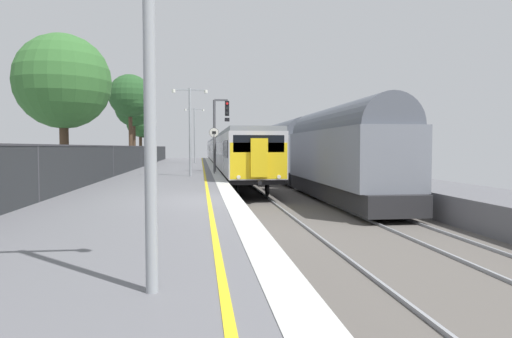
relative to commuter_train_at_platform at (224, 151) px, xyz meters
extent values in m
cube|color=slate|center=(-4.60, -37.28, -1.77)|extent=(6.40, 110.00, 1.00)
cube|color=silver|center=(-1.70, -37.28, -1.26)|extent=(0.60, 110.00, 0.01)
cube|color=yellow|center=(-2.45, -37.28, -1.26)|extent=(0.12, 110.00, 0.01)
cube|color=#56514C|center=(4.10, -37.28, -2.37)|extent=(11.00, 110.00, 0.20)
cube|color=#5C5C60|center=(7.50, -37.28, -1.77)|extent=(3.60, 110.00, 1.00)
cube|color=gray|center=(-0.71, -37.28, -2.23)|extent=(0.07, 110.00, 0.08)
cube|color=gray|center=(0.72, -37.28, -2.23)|extent=(0.07, 110.00, 0.08)
cube|color=gray|center=(3.29, -37.28, -2.23)|extent=(0.07, 110.00, 0.08)
cube|color=gray|center=(4.72, -37.28, -2.23)|extent=(0.07, 110.00, 0.08)
cube|color=#B7B7BC|center=(0.00, -20.68, 0.00)|extent=(2.80, 20.15, 2.30)
cube|color=black|center=(0.00, -20.68, -1.27)|extent=(2.64, 19.55, 0.25)
cube|color=gray|center=(0.00, -20.68, 1.27)|extent=(2.68, 20.15, 0.24)
cube|color=black|center=(-1.41, -20.68, 0.30)|extent=(0.02, 18.55, 0.84)
cube|color=silver|center=(-1.41, -25.72, -0.10)|extent=(0.03, 1.10, 1.90)
cube|color=silver|center=(-1.41, -15.65, -0.10)|extent=(0.03, 1.10, 1.90)
cylinder|color=black|center=(-0.78, -28.16, -1.77)|extent=(0.12, 0.84, 0.84)
cylinder|color=black|center=(0.78, -28.16, -1.77)|extent=(0.12, 0.84, 0.84)
cylinder|color=black|center=(-0.78, -13.21, -1.77)|extent=(0.12, 0.84, 0.84)
cylinder|color=black|center=(0.78, -13.21, -1.77)|extent=(0.12, 0.84, 0.84)
cube|color=#B7B7BC|center=(0.00, 0.06, 0.00)|extent=(2.80, 20.15, 2.30)
cube|color=black|center=(0.00, 0.06, -1.27)|extent=(2.64, 19.55, 0.25)
cube|color=gray|center=(0.00, 0.06, 1.27)|extent=(2.68, 20.15, 0.24)
cube|color=black|center=(-1.41, 0.06, 0.30)|extent=(0.02, 18.55, 0.84)
cube|color=silver|center=(-1.41, -4.97, -0.10)|extent=(0.03, 1.10, 1.90)
cube|color=silver|center=(-1.41, 5.10, -0.10)|extent=(0.03, 1.10, 1.90)
cylinder|color=black|center=(-0.78, -7.41, -1.77)|extent=(0.12, 0.84, 0.84)
cylinder|color=black|center=(0.78, -7.41, -1.77)|extent=(0.12, 0.84, 0.84)
cylinder|color=black|center=(-0.78, 7.54, -1.77)|extent=(0.12, 0.84, 0.84)
cylinder|color=black|center=(0.78, 7.54, -1.77)|extent=(0.12, 0.84, 0.84)
cube|color=#B7B7BC|center=(0.00, 20.81, 0.00)|extent=(2.80, 20.15, 2.30)
cube|color=black|center=(0.00, 20.81, -1.27)|extent=(2.64, 19.55, 0.25)
cube|color=gray|center=(0.00, 20.81, 1.27)|extent=(2.68, 20.15, 0.24)
cube|color=black|center=(-1.41, 20.81, 0.30)|extent=(0.02, 18.55, 0.84)
cube|color=silver|center=(-1.41, 15.77, -0.10)|extent=(0.03, 1.10, 1.90)
cube|color=silver|center=(-1.41, 25.85, -0.10)|extent=(0.03, 1.10, 1.90)
cylinder|color=black|center=(-0.78, 13.34, -1.77)|extent=(0.12, 0.84, 0.84)
cylinder|color=black|center=(0.78, 13.34, -1.77)|extent=(0.12, 0.84, 0.84)
cylinder|color=black|center=(-0.78, 28.29, -1.77)|extent=(0.12, 0.84, 0.84)
cylinder|color=black|center=(0.78, 28.29, -1.77)|extent=(0.12, 0.84, 0.84)
cube|color=yellow|center=(0.00, -30.72, -0.25)|extent=(2.70, 0.10, 1.70)
cube|color=black|center=(0.00, -30.73, 0.55)|extent=(2.40, 0.08, 0.80)
cube|color=yellow|center=(0.00, -30.86, -0.10)|extent=(0.80, 0.24, 1.80)
cylinder|color=white|center=(-0.95, -30.78, -1.00)|extent=(0.18, 0.06, 0.18)
cylinder|color=white|center=(0.95, -30.78, -1.00)|extent=(0.18, 0.06, 0.18)
cylinder|color=black|center=(0.00, -31.01, -1.25)|extent=(0.20, 0.35, 0.20)
cube|color=black|center=(0.00, 0.06, 1.52)|extent=(0.60, 0.90, 0.20)
cube|color=#232326|center=(4.00, -30.76, -1.64)|extent=(2.30, 12.68, 0.79)
cube|color=slate|center=(4.00, -30.76, -0.03)|extent=(2.60, 11.88, 2.43)
cylinder|color=#515660|center=(4.00, -30.76, 1.18)|extent=(2.39, 11.48, 2.39)
cylinder|color=black|center=(3.22, -35.10, -1.77)|extent=(0.12, 0.84, 0.84)
cylinder|color=black|center=(4.78, -35.10, -1.77)|extent=(0.12, 0.84, 0.84)
cylinder|color=black|center=(3.22, -26.42, -1.77)|extent=(0.12, 0.84, 0.84)
cylinder|color=black|center=(4.78, -26.42, -1.77)|extent=(0.12, 0.84, 0.84)
cube|color=#232326|center=(4.00, -17.28, -1.64)|extent=(2.30, 12.68, 0.79)
cube|color=slate|center=(4.00, -17.28, -0.03)|extent=(2.60, 11.88, 2.43)
cylinder|color=#515660|center=(4.00, -17.28, 1.18)|extent=(2.39, 11.48, 2.39)
cylinder|color=black|center=(3.22, -21.62, -1.77)|extent=(0.12, 0.84, 0.84)
cylinder|color=black|center=(4.78, -21.62, -1.77)|extent=(0.12, 0.84, 0.84)
cylinder|color=black|center=(3.22, -12.94, -1.77)|extent=(0.12, 0.84, 0.84)
cylinder|color=black|center=(4.78, -12.94, -1.77)|extent=(0.12, 0.84, 0.84)
cube|color=#232326|center=(4.00, -3.80, -1.64)|extent=(2.30, 12.68, 0.79)
cube|color=slate|center=(4.00, -3.80, -0.03)|extent=(2.60, 11.88, 2.43)
cylinder|color=#515660|center=(4.00, -3.80, 1.18)|extent=(2.39, 11.48, 2.39)
cylinder|color=black|center=(3.22, -8.14, -1.77)|extent=(0.12, 0.84, 0.84)
cylinder|color=black|center=(4.78, -8.14, -1.77)|extent=(0.12, 0.84, 0.84)
cylinder|color=black|center=(3.22, 0.54, -1.77)|extent=(0.12, 0.84, 0.84)
cylinder|color=black|center=(4.78, 0.54, -1.77)|extent=(0.12, 0.84, 0.84)
cube|color=#232326|center=(4.00, 9.68, -1.64)|extent=(2.30, 12.68, 0.79)
cube|color=slate|center=(4.00, 9.68, -0.03)|extent=(2.60, 11.88, 2.43)
cylinder|color=#515660|center=(4.00, 9.68, 1.18)|extent=(2.39, 11.48, 2.39)
cylinder|color=black|center=(3.22, 5.34, -1.77)|extent=(0.12, 0.84, 0.84)
cylinder|color=black|center=(4.78, 5.34, -1.77)|extent=(0.12, 0.84, 0.84)
cylinder|color=black|center=(3.22, 14.02, -1.77)|extent=(0.12, 0.84, 0.84)
cylinder|color=black|center=(4.78, 14.02, -1.77)|extent=(0.12, 0.84, 0.84)
cylinder|color=#47474C|center=(-1.75, -21.18, 1.14)|extent=(0.18, 0.18, 4.81)
cube|color=#47474C|center=(-1.30, -21.18, 3.54)|extent=(0.90, 0.12, 0.12)
cube|color=black|center=(-0.90, -21.18, 2.99)|extent=(0.28, 0.20, 1.00)
cylinder|color=red|center=(-0.90, -21.30, 3.31)|extent=(0.16, 0.04, 0.16)
cylinder|color=black|center=(-0.90, -21.30, 2.99)|extent=(0.16, 0.04, 0.16)
cylinder|color=black|center=(-0.90, -21.30, 2.67)|extent=(0.16, 0.04, 0.16)
cube|color=black|center=(-0.90, -21.18, 2.24)|extent=(0.32, 0.16, 0.24)
cylinder|color=#59595B|center=(-1.85, -23.39, -0.01)|extent=(0.08, 0.08, 2.51)
cylinder|color=black|center=(-1.85, -23.39, 1.30)|extent=(0.59, 0.02, 0.59)
cylinder|color=silver|center=(-1.85, -23.40, 1.30)|extent=(0.56, 0.02, 0.56)
cube|color=black|center=(-1.85, -23.42, 1.30)|extent=(0.24, 0.01, 0.18)
cylinder|color=#93999E|center=(-3.26, -46.22, 1.32)|extent=(0.14, 0.14, 5.18)
cylinder|color=#93999E|center=(-3.26, -25.72, 1.23)|extent=(0.14, 0.14, 4.99)
cube|color=#93999E|center=(-2.81, -25.72, 3.62)|extent=(0.90, 0.08, 0.08)
cylinder|color=silver|center=(-2.36, -25.72, 3.54)|extent=(0.20, 0.20, 0.18)
cube|color=#93999E|center=(-3.71, -25.72, 3.62)|extent=(0.90, 0.08, 0.08)
cylinder|color=silver|center=(-4.16, -25.72, 3.54)|extent=(0.20, 0.20, 0.18)
cylinder|color=#93999E|center=(-3.26, -5.22, 1.54)|extent=(0.14, 0.14, 5.62)
cube|color=#93999E|center=(-2.81, -5.22, 4.25)|extent=(0.90, 0.08, 0.08)
cylinder|color=silver|center=(-2.36, -5.22, 4.17)|extent=(0.20, 0.20, 0.18)
cube|color=#93999E|center=(-3.71, -5.22, 4.25)|extent=(0.90, 0.08, 0.08)
cylinder|color=silver|center=(-4.16, -5.22, 4.17)|extent=(0.20, 0.20, 0.18)
cube|color=#282B2D|center=(-7.55, -37.28, -0.40)|extent=(0.03, 99.00, 1.72)
cube|color=#38383D|center=(-7.55, -37.28, 0.46)|extent=(0.06, 99.00, 0.06)
cylinder|color=#38383D|center=(-7.55, -37.28, -0.40)|extent=(0.07, 0.07, 1.72)
cylinder|color=#38383D|center=(-7.55, -25.59, -0.40)|extent=(0.07, 0.07, 1.72)
cylinder|color=#38383D|center=(-7.55, -13.90, -0.40)|extent=(0.07, 0.07, 1.72)
cylinder|color=#38383D|center=(-7.55, -2.21, -0.40)|extent=(0.07, 0.07, 1.72)
cylinder|color=#38383D|center=(-7.55, 9.47, -0.40)|extent=(0.07, 0.07, 1.72)
cylinder|color=#473323|center=(-9.54, 1.53, 0.50)|extent=(0.35, 0.35, 3.53)
sphere|color=#285628|center=(-9.54, 1.53, 3.13)|extent=(3.14, 3.14, 3.14)
sphere|color=#285628|center=(-9.28, 1.88, 2.74)|extent=(2.48, 2.48, 2.48)
cylinder|color=#473323|center=(-9.40, -28.19, 0.54)|extent=(0.43, 0.43, 3.61)
sphere|color=#33662D|center=(-9.40, -28.19, 3.62)|extent=(4.64, 4.64, 4.64)
sphere|color=#33662D|center=(-9.11, -28.29, 3.04)|extent=(3.03, 3.03, 3.03)
cylinder|color=#473323|center=(-9.62, -2.91, 1.10)|extent=(0.33, 0.33, 4.72)
sphere|color=#234C23|center=(-9.62, -2.91, 4.53)|extent=(3.91, 3.91, 3.91)
sphere|color=#234C23|center=(-9.98, -2.69, 4.04)|extent=(2.28, 2.28, 2.28)
cylinder|color=#473323|center=(-9.09, -8.77, 1.39)|extent=(0.35, 0.35, 5.32)
sphere|color=#234C23|center=(-9.09, -8.77, 5.13)|extent=(3.92, 3.92, 3.92)
sphere|color=#234C23|center=(-8.73, -9.28, 4.64)|extent=(2.52, 2.52, 2.52)
camera|label=1|loc=(-2.71, -51.37, 0.39)|focal=31.37mm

